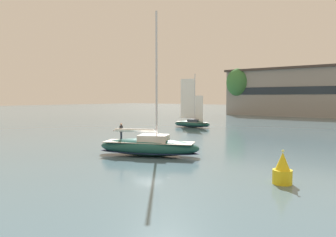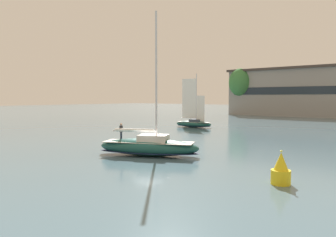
{
  "view_description": "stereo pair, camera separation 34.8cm",
  "coord_description": "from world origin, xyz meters",
  "views": [
    {
      "loc": [
        21.33,
        -23.53,
        5.72
      ],
      "look_at": [
        0.0,
        3.0,
        3.5
      ],
      "focal_mm": 35.0,
      "sensor_mm": 36.0,
      "label": 1
    },
    {
      "loc": [
        21.6,
        -23.31,
        5.72
      ],
      "look_at": [
        0.0,
        3.0,
        3.5
      ],
      "focal_mm": 35.0,
      "sensor_mm": 36.0,
      "label": 2
    }
  ],
  "objects": [
    {
      "name": "ground_plane",
      "position": [
        0.0,
        0.0,
        0.0
      ],
      "size": [
        400.0,
        400.0,
        0.0
      ],
      "primitive_type": "plane",
      "color": "slate"
    },
    {
      "name": "tree_shore_left",
      "position": [
        -27.5,
        73.11,
        10.46
      ],
      "size": [
        7.26,
        7.26,
        14.94
      ],
      "color": "brown",
      "rests_on": "ground"
    },
    {
      "name": "sailboat_main",
      "position": [
        0.02,
        0.01,
        0.94
      ],
      "size": [
        10.34,
        6.85,
        13.87
      ],
      "color": "#194C47",
      "rests_on": "ground"
    },
    {
      "name": "channel_buoy",
      "position": [
        13.89,
        -2.26,
        0.91
      ],
      "size": [
        1.27,
        1.27,
        2.28
      ],
      "color": "yellow",
      "rests_on": "ground"
    },
    {
      "name": "sailboat_moored_near_marina",
      "position": [
        -13.98,
        27.68,
        0.84
      ],
      "size": [
        7.58,
        3.1,
        10.13
      ],
      "color": "#194C47",
      "rests_on": "ground"
    },
    {
      "name": "waterfront_building",
      "position": [
        -9.9,
        79.22,
        7.33
      ],
      "size": [
        43.72,
        15.0,
        14.58
      ],
      "color": "gray",
      "rests_on": "ground"
    }
  ]
}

